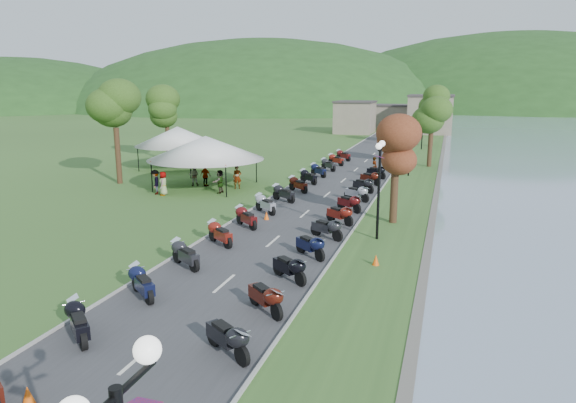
% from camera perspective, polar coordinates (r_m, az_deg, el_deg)
% --- Properties ---
extents(road, '(7.00, 120.00, 0.02)m').
position_cam_1_polar(road, '(49.01, 7.56, 3.54)').
color(road, '#3E3E42').
rests_on(road, ground).
extents(hills_backdrop, '(360.00, 120.00, 76.00)m').
position_cam_1_polar(hills_backdrop, '(207.99, 15.42, 10.18)').
color(hills_backdrop, '#285621').
rests_on(hills_backdrop, ground).
extents(far_building, '(18.00, 16.00, 5.00)m').
position_cam_1_polar(far_building, '(93.40, 11.28, 9.29)').
color(far_building, gray).
rests_on(far_building, ground).
extents(moto_row_left, '(2.60, 50.27, 1.10)m').
position_cam_1_polar(moto_row_left, '(31.90, -2.48, -0.34)').
color(moto_row_left, '#331411').
rests_on(moto_row_left, ground).
extents(moto_row_right, '(2.60, 33.47, 1.10)m').
position_cam_1_polar(moto_row_right, '(29.63, 5.59, -1.41)').
color(moto_row_right, '#331411').
rests_on(moto_row_right, ground).
extents(vendor_tent_main, '(6.02, 6.02, 4.00)m').
position_cam_1_polar(vendor_tent_main, '(40.44, -9.08, 4.39)').
color(vendor_tent_main, silver).
rests_on(vendor_tent_main, ground).
extents(vendor_tent_side, '(5.38, 5.38, 4.00)m').
position_cam_1_polar(vendor_tent_side, '(50.18, -12.10, 5.87)').
color(vendor_tent_side, silver).
rests_on(vendor_tent_side, ground).
extents(tree_park_left, '(3.68, 3.68, 10.23)m').
position_cam_1_polar(tree_park_left, '(43.37, -18.63, 8.59)').
color(tree_park_left, '#3A631E').
rests_on(tree_park_left, ground).
extents(tree_lakeside, '(2.50, 2.50, 6.95)m').
position_cam_1_polar(tree_lakeside, '(29.72, 11.86, 4.16)').
color(tree_lakeside, '#3A631E').
rests_on(tree_lakeside, ground).
extents(pedestrian_a, '(0.80, 0.72, 1.79)m').
position_cam_1_polar(pedestrian_a, '(39.82, -5.63, 1.44)').
color(pedestrian_a, slate).
rests_on(pedestrian_a, ground).
extents(pedestrian_b, '(0.90, 0.66, 1.65)m').
position_cam_1_polar(pedestrian_b, '(41.51, -10.37, 1.76)').
color(pedestrian_b, slate).
rests_on(pedestrian_b, ground).
extents(pedestrian_c, '(0.99, 1.26, 1.81)m').
position_cam_1_polar(pedestrian_c, '(38.79, -14.44, 0.79)').
color(pedestrian_c, slate).
rests_on(pedestrian_c, ground).
extents(traffic_cone_near, '(0.34, 0.34, 0.53)m').
position_cam_1_polar(traffic_cone_near, '(15.05, -26.93, -18.70)').
color(traffic_cone_near, '#F2590C').
rests_on(traffic_cone_near, ground).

